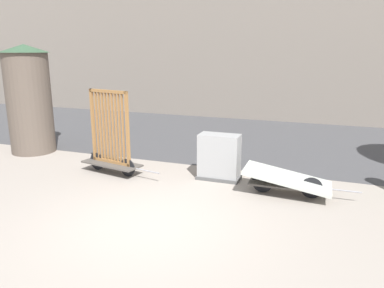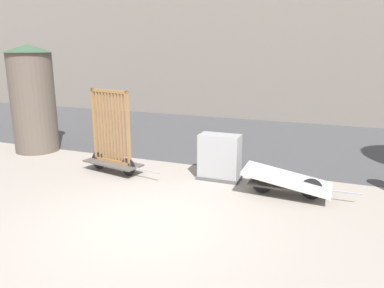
% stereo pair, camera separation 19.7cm
% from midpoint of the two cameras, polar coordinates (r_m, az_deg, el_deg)
% --- Properties ---
extents(ground_plane, '(60.00, 60.00, 0.00)m').
position_cam_midpoint_polar(ground_plane, '(6.97, -7.45, -12.01)').
color(ground_plane, gray).
extents(road_strip, '(56.00, 7.26, 0.01)m').
position_cam_midpoint_polar(road_strip, '(13.44, 6.86, 0.97)').
color(road_strip, '#424244').
rests_on(road_strip, ground_plane).
extents(bike_cart_with_bedframe, '(2.31, 0.88, 2.11)m').
position_cam_midpoint_polar(bike_cart_with_bedframe, '(9.61, -12.82, -0.13)').
color(bike_cart_with_bedframe, '#4C4742').
rests_on(bike_cart_with_bedframe, ground_plane).
extents(bike_cart_with_mattress, '(2.42, 0.90, 0.58)m').
position_cam_midpoint_polar(bike_cart_with_mattress, '(8.29, 13.63, -5.34)').
color(bike_cart_with_mattress, '#4C4742').
rests_on(bike_cart_with_mattress, ground_plane).
extents(utility_cabinet, '(1.03, 0.54, 1.11)m').
position_cam_midpoint_polar(utility_cabinet, '(9.03, 3.54, -2.23)').
color(utility_cabinet, '#4C4C4C').
rests_on(utility_cabinet, ground_plane).
extents(advertising_column, '(1.44, 1.44, 3.21)m').
position_cam_midpoint_polar(advertising_column, '(12.30, -24.01, 6.34)').
color(advertising_column, brown).
rests_on(advertising_column, ground_plane).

